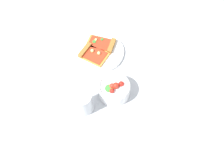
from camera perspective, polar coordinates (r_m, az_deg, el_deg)
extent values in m
plane|color=silver|center=(0.95, -1.16, 3.95)|extent=(2.40, 2.40, 0.00)
cylinder|color=white|center=(0.97, -3.82, 6.21)|extent=(0.24, 0.24, 0.01)
cube|color=gold|center=(0.95, -4.90, 5.26)|extent=(0.09, 0.12, 0.01)
cube|color=#A36B2D|center=(0.96, -7.39, 6.58)|extent=(0.09, 0.03, 0.02)
cube|color=red|center=(0.94, -4.92, 5.47)|extent=(0.08, 0.11, 0.00)
sphere|color=#F2D87F|center=(0.95, -5.50, 6.35)|extent=(0.02, 0.02, 0.02)
sphere|color=#F2D87F|center=(0.94, -3.51, 6.00)|extent=(0.02, 0.02, 0.02)
cube|color=gold|center=(0.99, -3.12, 8.35)|extent=(0.09, 0.14, 0.01)
cube|color=#A36B2D|center=(0.97, -0.10, 7.87)|extent=(0.08, 0.03, 0.02)
cube|color=red|center=(0.98, -3.13, 8.56)|extent=(0.08, 0.12, 0.00)
sphere|color=#F2D87F|center=(0.99, -4.39, 9.46)|extent=(0.01, 0.01, 0.01)
cylinder|color=#388433|center=(0.99, -4.89, 8.93)|extent=(0.02, 0.02, 0.00)
cylinder|color=#388433|center=(0.99, -2.73, 9.54)|extent=(0.01, 0.01, 0.00)
cylinder|color=white|center=(0.84, 0.57, -4.14)|extent=(0.13, 0.13, 0.06)
torus|color=white|center=(0.81, 0.59, -3.08)|extent=(0.13, 0.13, 0.01)
sphere|color=red|center=(0.80, 1.05, -3.04)|extent=(0.03, 0.03, 0.03)
sphere|color=red|center=(0.81, 2.52, -2.57)|extent=(0.02, 0.02, 0.02)
sphere|color=red|center=(0.80, 0.02, -3.11)|extent=(0.02, 0.02, 0.02)
sphere|color=red|center=(0.79, -0.03, -4.48)|extent=(0.02, 0.02, 0.02)
sphere|color=red|center=(0.80, 0.85, -3.31)|extent=(0.02, 0.02, 0.02)
cylinder|color=#388433|center=(0.80, -0.80, -3.79)|extent=(0.04, 0.04, 0.01)
cylinder|color=silver|center=(0.79, -7.79, -7.57)|extent=(0.07, 0.07, 0.10)
cylinder|color=black|center=(0.80, -7.68, -7.93)|extent=(0.06, 0.06, 0.07)
cube|color=white|center=(0.78, -7.29, -6.34)|extent=(0.03, 0.03, 0.02)
cube|color=white|center=(0.78, -8.54, -6.35)|extent=(0.02, 0.02, 0.02)
cube|color=white|center=(0.95, 9.91, 2.66)|extent=(0.18, 0.18, 0.00)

